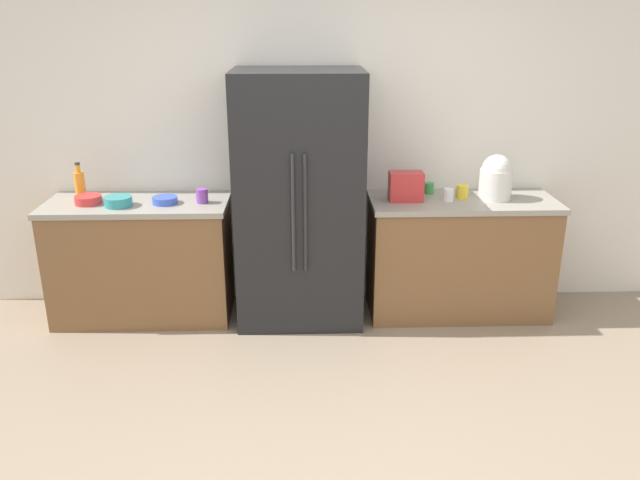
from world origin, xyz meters
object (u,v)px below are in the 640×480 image
at_px(bowl_a, 88,200).
at_px(bowl_c, 118,201).
at_px(refrigerator, 299,200).
at_px(cup_b, 202,196).
at_px(bowl_b, 165,200).
at_px(rice_cooker, 496,178).
at_px(toaster, 406,186).
at_px(cup_d, 462,192).
at_px(bottle_a, 80,184).
at_px(cup_c, 429,188).
at_px(cup_a, 449,195).

height_order(bowl_a, bowl_c, bowl_c).
xyz_separation_m(refrigerator, cup_b, (-0.69, 0.01, 0.04)).
bearing_deg(cup_b, refrigerator, -0.46).
distance_m(refrigerator, bowl_b, 0.96).
distance_m(refrigerator, bowl_c, 1.27).
xyz_separation_m(rice_cooker, bowl_c, (-2.70, -0.11, -0.12)).
bearing_deg(toaster, bowl_c, -177.77).
xyz_separation_m(cup_b, cup_d, (1.89, 0.06, -0.00)).
xyz_separation_m(bottle_a, bowl_b, (0.63, -0.14, -0.08)).
xyz_separation_m(cup_d, bowl_b, (-2.15, -0.07, -0.02)).
distance_m(cup_c, bowl_b, 1.94).
relative_size(cup_b, cup_d, 1.06).
bearing_deg(rice_cooker, bowl_c, -177.76).
relative_size(toaster, cup_b, 2.37).
xyz_separation_m(cup_d, bowl_c, (-2.46, -0.13, -0.01)).
relative_size(bottle_a, cup_b, 2.65).
height_order(bottle_a, cup_a, bottle_a).
relative_size(bowl_b, bowl_c, 0.91).
bearing_deg(cup_a, bowl_b, -179.84).
bearing_deg(toaster, bowl_a, -179.64).
bearing_deg(cup_b, bowl_a, -179.97).
height_order(refrigerator, toaster, refrigerator).
height_order(bowl_b, bowl_c, bowl_c).
bearing_deg(bottle_a, toaster, -2.87).
distance_m(refrigerator, rice_cooker, 1.43).
bearing_deg(refrigerator, rice_cooker, 1.83).
xyz_separation_m(bottle_a, cup_d, (2.78, -0.07, -0.06)).
distance_m(refrigerator, cup_b, 0.69).
height_order(bottle_a, bowl_b, bottle_a).
xyz_separation_m(toaster, bowl_b, (-1.72, -0.02, -0.08)).
bearing_deg(cup_d, toaster, -173.45).
bearing_deg(bowl_b, bowl_a, 178.95).
xyz_separation_m(rice_cooker, cup_d, (-0.23, 0.02, -0.11)).
distance_m(bottle_a, bowl_c, 0.38).
relative_size(cup_a, cup_d, 0.94).
distance_m(cup_c, cup_d, 0.26).
height_order(toaster, cup_c, toaster).
distance_m(rice_cooker, cup_c, 0.49).
distance_m(cup_a, cup_c, 0.23).
bearing_deg(cup_b, toaster, 0.53).
xyz_separation_m(rice_cooker, cup_c, (-0.45, 0.16, -0.12)).
relative_size(cup_d, bowl_c, 0.50).
distance_m(bottle_a, cup_b, 0.91).
bearing_deg(bowl_b, toaster, 0.80).
distance_m(rice_cooker, cup_a, 0.37).
xyz_separation_m(cup_b, cup_c, (1.67, 0.20, -0.01)).
bearing_deg(cup_c, cup_b, -173.28).
height_order(refrigerator, rice_cooker, refrigerator).
bearing_deg(bowl_a, bowl_c, -15.84).
height_order(bottle_a, cup_b, bottle_a).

